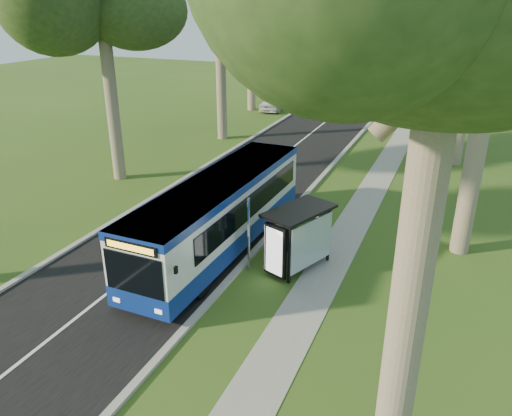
% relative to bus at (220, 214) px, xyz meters
% --- Properties ---
extents(ground, '(120.00, 120.00, 0.00)m').
position_rel_bus_xyz_m(ground, '(1.39, -2.49, -1.53)').
color(ground, '#31531A').
rests_on(ground, ground).
extents(road, '(7.00, 100.00, 0.02)m').
position_rel_bus_xyz_m(road, '(-2.11, 7.51, -1.52)').
color(road, black).
rests_on(road, ground).
extents(kerb_east, '(0.25, 100.00, 0.12)m').
position_rel_bus_xyz_m(kerb_east, '(1.39, 7.51, -1.47)').
color(kerb_east, '#9E9B93').
rests_on(kerb_east, ground).
extents(kerb_west, '(0.25, 100.00, 0.12)m').
position_rel_bus_xyz_m(kerb_west, '(-5.61, 7.51, -1.47)').
color(kerb_west, '#9E9B93').
rests_on(kerb_west, ground).
extents(centre_line, '(0.12, 100.00, 0.00)m').
position_rel_bus_xyz_m(centre_line, '(-2.11, 7.51, -1.50)').
color(centre_line, white).
rests_on(centre_line, road).
extents(footpath, '(1.50, 100.00, 0.02)m').
position_rel_bus_xyz_m(footpath, '(4.39, 7.51, -1.52)').
color(footpath, gray).
rests_on(footpath, ground).
extents(bus, '(2.58, 11.17, 2.95)m').
position_rel_bus_xyz_m(bus, '(0.00, 0.00, 0.00)').
color(bus, white).
rests_on(bus, ground).
extents(bus_stop_sign, '(0.15, 0.39, 2.84)m').
position_rel_bus_xyz_m(bus_stop_sign, '(1.69, -1.08, 0.23)').
color(bus_stop_sign, gray).
rests_on(bus_stop_sign, ground).
extents(bus_shelter, '(2.37, 3.08, 2.35)m').
position_rel_bus_xyz_m(bus_shelter, '(3.44, -0.57, 0.12)').
color(bus_shelter, black).
rests_on(bus_shelter, ground).
extents(litter_bin, '(0.56, 0.56, 0.98)m').
position_rel_bus_xyz_m(litter_bin, '(2.58, 1.00, -1.03)').
color(litter_bin, black).
rests_on(litter_bin, ground).
extents(car_white, '(2.15, 4.64, 1.54)m').
position_rel_bus_xyz_m(car_white, '(-7.70, 26.31, -0.76)').
color(car_white, silver).
rests_on(car_white, ground).
extents(car_silver, '(3.36, 5.34, 1.66)m').
position_rel_bus_xyz_m(car_silver, '(-7.58, 31.39, -0.69)').
color(car_silver, '#A9ABB0').
rests_on(car_silver, ground).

